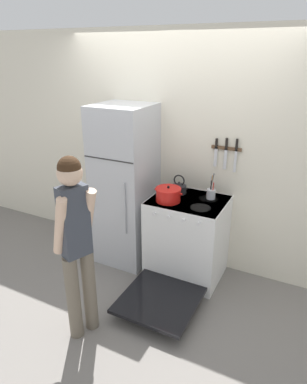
{
  "coord_description": "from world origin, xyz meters",
  "views": [
    {
      "loc": [
        1.43,
        -3.35,
        2.31
      ],
      "look_at": [
        -0.03,
        -0.46,
        0.98
      ],
      "focal_mm": 32.0,
      "sensor_mm": 36.0,
      "label": 1
    }
  ],
  "objects_px": {
    "utensil_jar": "(211,193)",
    "person": "(76,240)",
    "stove_range": "(186,240)",
    "tea_kettle": "(179,188)",
    "refrigerator": "(125,186)",
    "dutch_oven_pot": "(168,195)"
  },
  "relations": [
    {
      "from": "utensil_jar",
      "to": "person",
      "type": "relative_size",
      "value": 0.17
    },
    {
      "from": "stove_range",
      "to": "person",
      "type": "xyz_separation_m",
      "value": [
        -0.48,
        -1.17,
        0.48
      ]
    },
    {
      "from": "utensil_jar",
      "to": "person",
      "type": "height_order",
      "value": "person"
    },
    {
      "from": "stove_range",
      "to": "tea_kettle",
      "type": "height_order",
      "value": "tea_kettle"
    },
    {
      "from": "refrigerator",
      "to": "stove_range",
      "type": "distance_m",
      "value": 0.9
    },
    {
      "from": "tea_kettle",
      "to": "person",
      "type": "height_order",
      "value": "person"
    },
    {
      "from": "stove_range",
      "to": "person",
      "type": "distance_m",
      "value": 1.35
    },
    {
      "from": "dutch_oven_pot",
      "to": "refrigerator",
      "type": "bearing_deg",
      "value": 167.08
    },
    {
      "from": "refrigerator",
      "to": "dutch_oven_pot",
      "type": "distance_m",
      "value": 0.61
    },
    {
      "from": "utensil_jar",
      "to": "dutch_oven_pot",
      "type": "bearing_deg",
      "value": -144.99
    },
    {
      "from": "refrigerator",
      "to": "utensil_jar",
      "type": "bearing_deg",
      "value": 7.14
    },
    {
      "from": "utensil_jar",
      "to": "person",
      "type": "xyz_separation_m",
      "value": [
        -0.68,
        -1.34,
        -0.04
      ]
    },
    {
      "from": "refrigerator",
      "to": "utensil_jar",
      "type": "height_order",
      "value": "refrigerator"
    },
    {
      "from": "dutch_oven_pot",
      "to": "utensil_jar",
      "type": "height_order",
      "value": "utensil_jar"
    },
    {
      "from": "stove_range",
      "to": "person",
      "type": "relative_size",
      "value": 0.83
    },
    {
      "from": "stove_range",
      "to": "tea_kettle",
      "type": "distance_m",
      "value": 0.56
    },
    {
      "from": "person",
      "to": "refrigerator",
      "type": "bearing_deg",
      "value": 35.1
    },
    {
      "from": "refrigerator",
      "to": "utensil_jar",
      "type": "distance_m",
      "value": 0.97
    },
    {
      "from": "refrigerator",
      "to": "dutch_oven_pot",
      "type": "relative_size",
      "value": 5.98
    },
    {
      "from": "tea_kettle",
      "to": "utensil_jar",
      "type": "distance_m",
      "value": 0.35
    },
    {
      "from": "dutch_oven_pot",
      "to": "person",
      "type": "relative_size",
      "value": 0.19
    },
    {
      "from": "stove_range",
      "to": "utensil_jar",
      "type": "xyz_separation_m",
      "value": [
        0.19,
        0.17,
        0.52
      ]
    }
  ]
}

